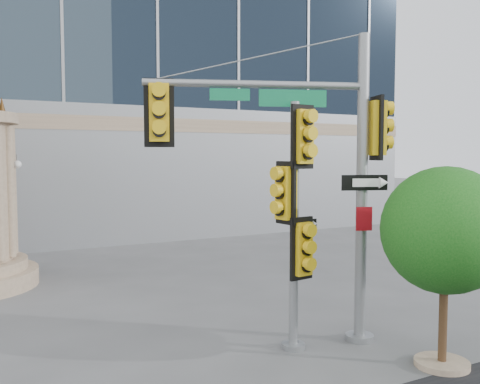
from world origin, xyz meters
TOP-DOWN VIEW (x-y plane):
  - ground at (0.00, 0.00)m, footprint 120.00×120.00m
  - main_signal_pole at (0.24, 0.39)m, footprint 4.71×2.08m
  - secondary_signal_pole at (-0.23, 0.14)m, footprint 0.88×0.64m
  - street_tree at (1.76, -1.78)m, footprint 2.37×2.31m

SIDE VIEW (x-z plane):
  - ground at x=0.00m, z-range 0.00..0.00m
  - street_tree at x=1.76m, z-range 0.58..4.28m
  - secondary_signal_pole at x=-0.23m, z-range 0.43..5.36m
  - main_signal_pole at x=0.24m, z-range 0.76..7.09m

